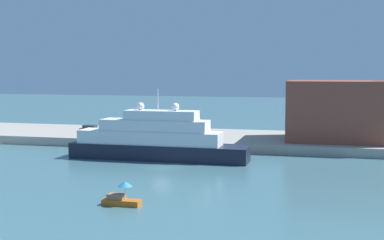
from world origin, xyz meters
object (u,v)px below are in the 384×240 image
object	(u,v)px
harbor_building	(340,111)
parked_car	(91,129)
large_yacht	(155,140)
mooring_bollard	(204,140)
person_figure	(103,129)
small_motorboat	(121,197)

from	to	relation	value
harbor_building	parked_car	world-z (taller)	harbor_building
large_yacht	parked_car	bearing A→B (deg)	136.40
mooring_bollard	person_figure	bearing A→B (deg)	161.30
harbor_building	mooring_bollard	xyz separation A→B (m)	(-22.80, -7.84, -4.90)
small_motorboat	person_figure	distance (m)	50.82
large_yacht	small_motorboat	xyz separation A→B (m)	(5.48, -27.47, -2.23)
small_motorboat	large_yacht	bearing A→B (deg)	101.28
small_motorboat	person_figure	xyz separation A→B (m)	(-22.39, 45.59, 1.60)
harbor_building	large_yacht	bearing A→B (deg)	-146.65
large_yacht	mooring_bollard	world-z (taller)	large_yacht
person_figure	harbor_building	bearing A→B (deg)	0.43
parked_car	person_figure	size ratio (longest dim) A/B	2.35
person_figure	mooring_bollard	size ratio (longest dim) A/B	2.62
large_yacht	parked_car	size ratio (longest dim) A/B	6.57
small_motorboat	harbor_building	size ratio (longest dim) A/B	0.22
parked_car	person_figure	distance (m)	3.31
large_yacht	harbor_building	size ratio (longest dim) A/B	1.57
large_yacht	person_figure	bearing A→B (deg)	133.02
person_figure	mooring_bollard	xyz separation A→B (m)	(22.17, -7.50, -0.51)
mooring_bollard	small_motorboat	bearing A→B (deg)	-89.66
harbor_building	mooring_bollard	distance (m)	24.60
large_yacht	person_figure	size ratio (longest dim) A/B	15.43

